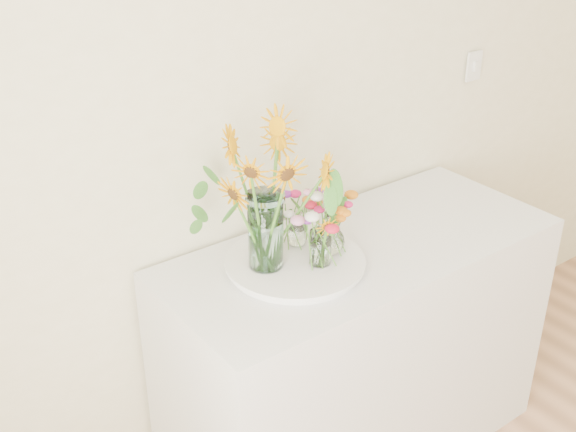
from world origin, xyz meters
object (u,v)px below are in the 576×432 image
at_px(mason_jar, 266,231).
at_px(small_vase_a, 320,248).
at_px(tray, 295,264).
at_px(small_vase_b, 329,233).
at_px(counter, 357,351).
at_px(small_vase_c, 297,232).

xyz_separation_m(mason_jar, small_vase_a, (0.14, -0.09, -0.07)).
height_order(tray, mason_jar, mason_jar).
distance_m(mason_jar, small_vase_b, 0.23).
distance_m(counter, small_vase_b, 0.57).
bearing_deg(small_vase_c, counter, -24.73).
xyz_separation_m(tray, small_vase_b, (0.12, -0.02, 0.08)).
xyz_separation_m(counter, mason_jar, (-0.37, 0.05, 0.60)).
bearing_deg(small_vase_a, counter, 11.03).
distance_m(tray, small_vase_a, 0.11).
height_order(tray, small_vase_b, small_vase_b).
distance_m(counter, mason_jar, 0.71).
relative_size(tray, small_vase_a, 3.59).
relative_size(tray, small_vase_c, 4.32).
xyz_separation_m(mason_jar, small_vase_b, (0.21, -0.05, -0.06)).
bearing_deg(mason_jar, tray, -15.92).
xyz_separation_m(small_vase_b, small_vase_c, (-0.06, 0.10, -0.02)).
bearing_deg(small_vase_c, mason_jar, -162.83).
bearing_deg(mason_jar, small_vase_b, -12.67).
relative_size(small_vase_b, small_vase_c, 1.46).
height_order(small_vase_a, small_vase_c, small_vase_a).
height_order(mason_jar, small_vase_a, mason_jar).
bearing_deg(small_vase_a, tray, 128.56).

